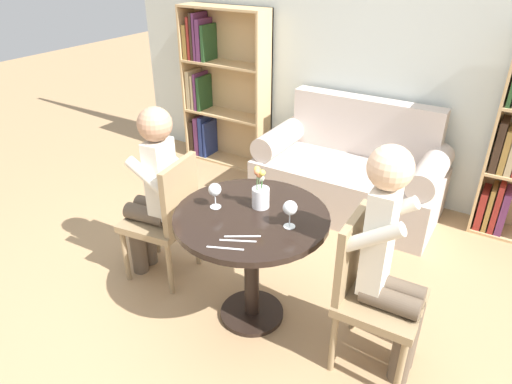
% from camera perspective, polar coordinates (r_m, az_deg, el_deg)
% --- Properties ---
extents(ground_plane, '(16.00, 16.00, 0.00)m').
position_cam_1_polar(ground_plane, '(3.02, -0.51, -15.03)').
color(ground_plane, tan).
extents(back_wall, '(5.20, 0.05, 2.70)m').
position_cam_1_polar(back_wall, '(4.13, 15.31, 17.51)').
color(back_wall, silver).
rests_on(back_wall, ground_plane).
extents(round_table, '(0.88, 0.88, 0.75)m').
position_cam_1_polar(round_table, '(2.64, -0.57, -5.80)').
color(round_table, black).
rests_on(round_table, ground_plane).
extents(couch, '(1.54, 0.80, 0.92)m').
position_cam_1_polar(couch, '(4.07, 11.63, 2.22)').
color(couch, beige).
rests_on(couch, ground_plane).
extents(bookshelf_left, '(0.92, 0.28, 1.57)m').
position_cam_1_polar(bookshelf_left, '(4.82, -4.80, 12.83)').
color(bookshelf_left, tan).
rests_on(bookshelf_left, ground_plane).
extents(chair_left, '(0.47, 0.47, 0.90)m').
position_cam_1_polar(chair_left, '(3.10, -11.03, -2.78)').
color(chair_left, '#937A56').
rests_on(chair_left, ground_plane).
extents(chair_right, '(0.43, 0.43, 0.90)m').
position_cam_1_polar(chair_right, '(2.52, 13.94, -11.50)').
color(chair_right, '#937A56').
rests_on(chair_right, ground_plane).
extents(person_left, '(0.44, 0.37, 1.24)m').
position_cam_1_polar(person_left, '(3.05, -12.78, 0.35)').
color(person_left, brown).
rests_on(person_left, ground_plane).
extents(person_right, '(0.42, 0.35, 1.30)m').
position_cam_1_polar(person_right, '(2.38, 16.48, -8.16)').
color(person_right, brown).
rests_on(person_right, ground_plane).
extents(wine_glass_left, '(0.07, 0.07, 0.15)m').
position_cam_1_polar(wine_glass_left, '(2.58, -5.17, 0.20)').
color(wine_glass_left, white).
rests_on(wine_glass_left, round_table).
extents(wine_glass_right, '(0.08, 0.08, 0.16)m').
position_cam_1_polar(wine_glass_right, '(2.40, 4.25, -2.13)').
color(wine_glass_right, white).
rests_on(wine_glass_right, round_table).
extents(flower_vase, '(0.10, 0.10, 0.26)m').
position_cam_1_polar(flower_vase, '(2.59, 0.61, -0.23)').
color(flower_vase, silver).
rests_on(flower_vase, round_table).
extents(knife_left_setting, '(0.17, 0.09, 0.00)m').
position_cam_1_polar(knife_left_setting, '(2.34, -2.27, -6.11)').
color(knife_left_setting, silver).
rests_on(knife_left_setting, round_table).
extents(fork_left_setting, '(0.18, 0.08, 0.00)m').
position_cam_1_polar(fork_left_setting, '(2.29, -3.87, -7.02)').
color(fork_left_setting, silver).
rests_on(fork_left_setting, round_table).
extents(knife_right_setting, '(0.17, 0.11, 0.00)m').
position_cam_1_polar(knife_right_setting, '(2.37, -1.70, -5.56)').
color(knife_right_setting, silver).
rests_on(knife_right_setting, round_table).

